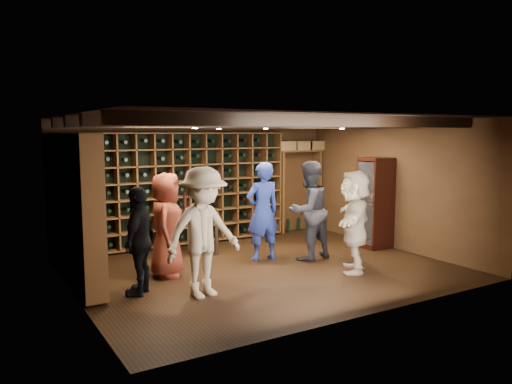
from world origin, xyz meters
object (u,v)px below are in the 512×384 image
guest_khaki (203,233)px  tasting_table (188,216)px  guest_red_floral (166,225)px  guest_beige (354,221)px  display_cabinet (375,205)px  guest_woman_black (140,241)px  man_blue_shirt (263,211)px  man_grey_suit (309,211)px

guest_khaki → tasting_table: guest_khaki is taller
guest_khaki → guest_red_floral: bearing=84.6°
guest_red_floral → guest_beige: (2.74, -1.29, 0.01)m
guest_khaki → tasting_table: 2.51m
display_cabinet → guest_beige: display_cabinet is taller
guest_khaki → guest_beige: 2.66m
display_cabinet → guest_woman_black: 4.90m
guest_woman_black → tasting_table: (1.49, 1.82, -0.04)m
man_blue_shirt → guest_woman_black: (-2.47, -0.73, -0.11)m
guest_woman_black → guest_beige: 3.43m
guest_beige → guest_red_floral: bearing=-74.0°
man_blue_shirt → guest_woman_black: man_blue_shirt is taller
display_cabinet → guest_red_floral: bearing=177.3°
guest_khaki → guest_beige: bearing=-11.3°
guest_woman_black → tasting_table: guest_woman_black is taller
display_cabinet → tasting_table: 3.66m
guest_red_floral → guest_beige: bearing=-87.1°
guest_khaki → man_blue_shirt: bearing=27.1°
man_grey_suit → guest_red_floral: bearing=-14.0°
man_blue_shirt → tasting_table: bearing=-45.5°
guest_woman_black → guest_khaki: guest_khaki is taller
man_blue_shirt → man_grey_suit: size_ratio=0.99×
guest_woman_black → guest_khaki: bearing=91.0°
man_grey_suit → tasting_table: (-1.70, 1.46, -0.16)m
man_grey_suit → guest_beige: (0.17, -1.01, -0.05)m
display_cabinet → man_blue_shirt: (-2.42, 0.29, 0.02)m
guest_khaki → tasting_table: (0.78, 2.38, -0.18)m
guest_red_floral → guest_woman_black: 0.90m
guest_khaki → tasting_table: bearing=62.6°
man_grey_suit → guest_woman_black: size_ratio=1.15×
man_grey_suit → guest_red_floral: size_ratio=1.07×
display_cabinet → guest_khaki: size_ratio=0.97×
guest_red_floral → guest_khaki: size_ratio=0.91×
guest_khaki → display_cabinet: bearing=4.2°
man_blue_shirt → guest_red_floral: 1.84m
man_grey_suit → guest_beige: 1.02m
display_cabinet → man_grey_suit: bearing=-177.2°
display_cabinet → guest_red_floral: (-4.25, 0.20, -0.03)m
man_grey_suit → guest_red_floral: (-2.56, 0.28, -0.06)m
display_cabinet → man_blue_shirt: size_ratio=1.00×
guest_khaki → tasting_table: size_ratio=1.53×
display_cabinet → guest_woman_black: bearing=-174.9°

